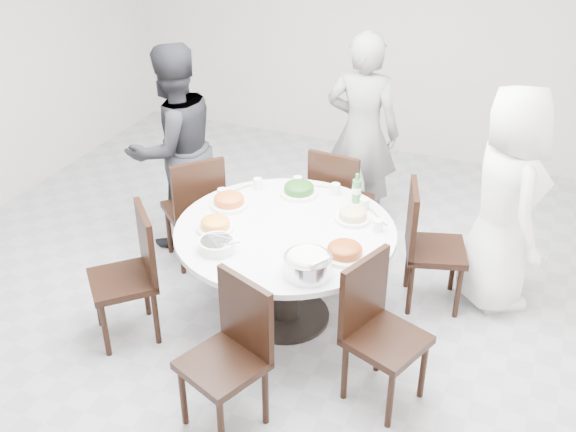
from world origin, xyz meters
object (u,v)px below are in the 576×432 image
at_px(chair_se, 387,337).
at_px(diner_right, 506,200).
at_px(chair_n, 341,199).
at_px(diner_left, 174,148).
at_px(diner_middle, 362,133).
at_px(dining_table, 285,274).
at_px(chair_ne, 436,248).
at_px(chair_nw, 193,207).
at_px(beverage_bottle, 357,188).
at_px(chair_s, 222,362).
at_px(chair_sw, 122,278).
at_px(soup_bowl, 217,245).
at_px(rice_bowl, 308,266).

height_order(chair_se, diner_right, diner_right).
distance_m(chair_n, diner_left, 1.42).
relative_size(diner_middle, diner_left, 1.01).
relative_size(dining_table, chair_ne, 1.58).
xyz_separation_m(chair_ne, diner_left, (-2.18, 0.08, 0.38)).
xyz_separation_m(chair_nw, beverage_bottle, (1.31, 0.09, 0.39)).
height_order(diner_right, diner_middle, diner_middle).
height_order(dining_table, diner_middle, diner_middle).
relative_size(chair_s, diner_left, 0.56).
distance_m(chair_se, beverage_bottle, 1.24).
height_order(chair_sw, beverage_bottle, beverage_bottle).
relative_size(chair_sw, soup_bowl, 4.02).
height_order(chair_nw, soup_bowl, chair_nw).
xyz_separation_m(diner_right, diner_left, (-2.58, -0.15, 0.02)).
xyz_separation_m(dining_table, chair_se, (0.86, -0.51, 0.10)).
bearing_deg(dining_table, chair_se, -30.36).
bearing_deg(chair_sw, chair_se, 48.56).
relative_size(dining_table, diner_middle, 0.87).
distance_m(chair_s, diner_middle, 2.62).
height_order(chair_nw, diner_right, diner_right).
bearing_deg(beverage_bottle, chair_se, -62.96).
bearing_deg(chair_nw, diner_middle, 177.28).
bearing_deg(diner_middle, beverage_bottle, 102.77).
relative_size(chair_se, soup_bowl, 4.02).
distance_m(chair_n, chair_se, 1.72).
xyz_separation_m(chair_n, chair_se, (0.79, -1.53, 0.00)).
relative_size(chair_sw, diner_middle, 0.55).
bearing_deg(diner_right, rice_bowl, 113.03).
relative_size(chair_n, chair_s, 1.00).
xyz_separation_m(chair_nw, soup_bowl, (0.68, -0.86, 0.31)).
distance_m(chair_se, diner_middle, 2.22).
bearing_deg(dining_table, rice_bowl, -53.35).
height_order(chair_sw, diner_left, diner_left).
bearing_deg(chair_ne, chair_sw, 105.93).
height_order(chair_ne, diner_middle, diner_middle).
xyz_separation_m(chair_n, soup_bowl, (-0.37, -1.43, 0.31)).
bearing_deg(chair_se, rice_bowl, 104.79).
xyz_separation_m(chair_s, diner_right, (1.28, 1.88, 0.36)).
bearing_deg(chair_sw, rice_bowl, 52.32).
distance_m(diner_right, beverage_bottle, 1.04).
distance_m(chair_n, rice_bowl, 1.53).
xyz_separation_m(dining_table, diner_middle, (0.07, 1.53, 0.49)).
height_order(chair_s, soup_bowl, chair_s).
xyz_separation_m(chair_se, diner_right, (0.47, 1.32, 0.36)).
bearing_deg(chair_sw, diner_right, 77.52).
bearing_deg(diner_middle, chair_nw, 43.78).
bearing_deg(chair_ne, rice_bowl, 133.70).
bearing_deg(beverage_bottle, chair_n, 118.37).
bearing_deg(diner_left, diner_middle, 150.22).
bearing_deg(diner_left, chair_n, 132.26).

